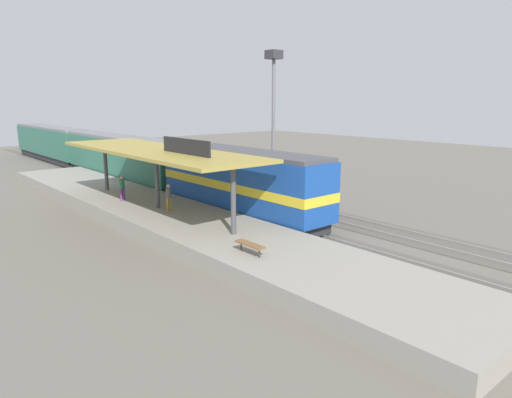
{
  "coord_description": "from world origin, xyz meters",
  "views": [
    {
      "loc": [
        -18.83,
        -26.26,
        7.81
      ],
      "look_at": [
        -1.38,
        -6.06,
        2.0
      ],
      "focal_mm": 32.28,
      "sensor_mm": 36.0,
      "label": 1
    }
  ],
  "objects_px": {
    "locomotive": "(240,182)",
    "person_walking": "(169,196)",
    "passenger_carriage_rear": "(51,143)",
    "person_waiting": "(122,187)",
    "freight_car": "(198,164)",
    "light_mast": "(274,92)",
    "platform_bench": "(250,245)",
    "passenger_carriage_front": "(122,158)"
  },
  "relations": [
    {
      "from": "locomotive",
      "to": "person_walking",
      "type": "height_order",
      "value": "locomotive"
    },
    {
      "from": "person_walking",
      "to": "passenger_carriage_rear",
      "type": "bearing_deg",
      "value": 83.04
    },
    {
      "from": "person_waiting",
      "to": "freight_car",
      "type": "bearing_deg",
      "value": 29.4
    },
    {
      "from": "light_mast",
      "to": "freight_car",
      "type": "bearing_deg",
      "value": 115.27
    },
    {
      "from": "passenger_carriage_rear",
      "to": "person_walking",
      "type": "xyz_separation_m",
      "value": [
        -4.55,
        -37.28,
        -0.46
      ]
    },
    {
      "from": "passenger_carriage_rear",
      "to": "person_waiting",
      "type": "height_order",
      "value": "passenger_carriage_rear"
    },
    {
      "from": "platform_bench",
      "to": "passenger_carriage_rear",
      "type": "height_order",
      "value": "passenger_carriage_rear"
    },
    {
      "from": "platform_bench",
      "to": "passenger_carriage_rear",
      "type": "bearing_deg",
      "value": 82.72
    },
    {
      "from": "locomotive",
      "to": "person_waiting",
      "type": "xyz_separation_m",
      "value": [
        -5.41,
        6.35,
        -0.56
      ]
    },
    {
      "from": "freight_car",
      "to": "light_mast",
      "type": "distance_m",
      "value": 9.88
    },
    {
      "from": "person_waiting",
      "to": "passenger_carriage_front",
      "type": "bearing_deg",
      "value": 65.1
    },
    {
      "from": "passenger_carriage_front",
      "to": "person_waiting",
      "type": "height_order",
      "value": "passenger_carriage_front"
    },
    {
      "from": "platform_bench",
      "to": "locomotive",
      "type": "distance_m",
      "value": 10.17
    },
    {
      "from": "light_mast",
      "to": "person_waiting",
      "type": "height_order",
      "value": "light_mast"
    },
    {
      "from": "light_mast",
      "to": "person_waiting",
      "type": "xyz_separation_m",
      "value": [
        -13.21,
        1.14,
        -6.54
      ]
    },
    {
      "from": "platform_bench",
      "to": "freight_car",
      "type": "relative_size",
      "value": 0.14
    },
    {
      "from": "locomotive",
      "to": "light_mast",
      "type": "xyz_separation_m",
      "value": [
        7.8,
        5.21,
        5.99
      ]
    },
    {
      "from": "freight_car",
      "to": "person_walking",
      "type": "distance_m",
      "value": 13.9
    },
    {
      "from": "locomotive",
      "to": "passenger_carriage_front",
      "type": "xyz_separation_m",
      "value": [
        0.0,
        18.0,
        -0.1
      ]
    },
    {
      "from": "passenger_carriage_rear",
      "to": "freight_car",
      "type": "height_order",
      "value": "passenger_carriage_rear"
    },
    {
      "from": "passenger_carriage_front",
      "to": "passenger_carriage_rear",
      "type": "relative_size",
      "value": 1.0
    },
    {
      "from": "freight_car",
      "to": "passenger_carriage_rear",
      "type": "bearing_deg",
      "value": 99.73
    },
    {
      "from": "passenger_carriage_front",
      "to": "light_mast",
      "type": "xyz_separation_m",
      "value": [
        7.8,
        -12.79,
        6.08
      ]
    },
    {
      "from": "platform_bench",
      "to": "person_walking",
      "type": "bearing_deg",
      "value": 81.48
    },
    {
      "from": "passenger_carriage_front",
      "to": "person_walking",
      "type": "xyz_separation_m",
      "value": [
        -4.55,
        -16.48,
        -0.46
      ]
    },
    {
      "from": "passenger_carriage_rear",
      "to": "person_walking",
      "type": "bearing_deg",
      "value": -96.96
    },
    {
      "from": "passenger_carriage_front",
      "to": "freight_car",
      "type": "height_order",
      "value": "passenger_carriage_front"
    },
    {
      "from": "person_walking",
      "to": "locomotive",
      "type": "bearing_deg",
      "value": -18.51
    },
    {
      "from": "platform_bench",
      "to": "person_waiting",
      "type": "relative_size",
      "value": 0.99
    },
    {
      "from": "platform_bench",
      "to": "locomotive",
      "type": "relative_size",
      "value": 0.12
    },
    {
      "from": "passenger_carriage_front",
      "to": "passenger_carriage_rear",
      "type": "height_order",
      "value": "same"
    },
    {
      "from": "freight_car",
      "to": "person_walking",
      "type": "bearing_deg",
      "value": -131.18
    },
    {
      "from": "person_waiting",
      "to": "platform_bench",
      "type": "bearing_deg",
      "value": -92.33
    },
    {
      "from": "passenger_carriage_front",
      "to": "freight_car",
      "type": "relative_size",
      "value": 1.67
    },
    {
      "from": "platform_bench",
      "to": "light_mast",
      "type": "bearing_deg",
      "value": 44.05
    },
    {
      "from": "light_mast",
      "to": "person_walking",
      "type": "distance_m",
      "value": 14.45
    },
    {
      "from": "passenger_carriage_rear",
      "to": "freight_car",
      "type": "xyz_separation_m",
      "value": [
        4.6,
        -26.81,
        -0.34
      ]
    },
    {
      "from": "light_mast",
      "to": "passenger_carriage_front",
      "type": "bearing_deg",
      "value": 121.37
    },
    {
      "from": "passenger_carriage_rear",
      "to": "light_mast",
      "type": "relative_size",
      "value": 1.71
    },
    {
      "from": "passenger_carriage_front",
      "to": "passenger_carriage_rear",
      "type": "distance_m",
      "value": 20.8
    },
    {
      "from": "locomotive",
      "to": "freight_car",
      "type": "distance_m",
      "value": 12.85
    },
    {
      "from": "platform_bench",
      "to": "light_mast",
      "type": "distance_m",
      "value": 20.46
    }
  ]
}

